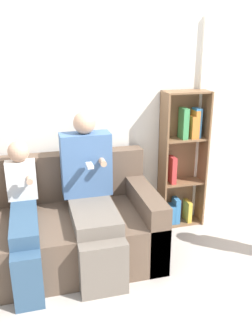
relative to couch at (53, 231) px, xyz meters
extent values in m
plane|color=#BCB2A8|center=(0.33, -0.55, -0.29)|extent=(14.00, 14.00, 0.00)
cube|color=silver|center=(0.33, 0.49, 0.99)|extent=(10.00, 0.06, 2.55)
cube|color=silver|center=(1.95, 0.44, 0.74)|extent=(0.85, 0.04, 2.05)
cube|color=brown|center=(0.00, -0.12, -0.07)|extent=(1.79, 0.75, 0.43)
cube|color=brown|center=(0.00, 0.34, 0.15)|extent=(1.79, 0.16, 0.87)
cube|color=brown|center=(0.81, -0.12, 0.02)|extent=(0.17, 0.75, 0.62)
cube|color=#70665B|center=(0.33, -0.55, -0.07)|extent=(0.37, 0.12, 0.43)
cube|color=#70665B|center=(0.33, -0.22, 0.20)|extent=(0.37, 0.54, 0.11)
cube|color=#476B9E|center=(0.33, 0.14, 0.53)|extent=(0.43, 0.19, 0.55)
sphere|color=tan|center=(0.33, 0.14, 0.90)|extent=(0.19, 0.19, 0.19)
cylinder|color=tan|center=(0.45, 0.00, 0.59)|extent=(0.05, 0.10, 0.05)
cube|color=white|center=(0.33, -0.05, 0.59)|extent=(0.05, 0.12, 0.02)
cube|color=#335170|center=(-0.22, -0.55, -0.07)|extent=(0.21, 0.12, 0.43)
cube|color=#335170|center=(-0.22, -0.18, 0.20)|extent=(0.21, 0.62, 0.11)
cube|color=white|center=(-0.22, 0.18, 0.43)|extent=(0.25, 0.11, 0.34)
sphere|color=tan|center=(-0.22, 0.18, 0.68)|extent=(0.18, 0.18, 0.18)
cylinder|color=tan|center=(-0.15, 0.08, 0.46)|extent=(0.05, 0.10, 0.05)
cube|color=white|center=(-0.22, 0.03, 0.46)|extent=(0.05, 0.12, 0.02)
cube|color=brown|center=(1.13, 0.34, 0.41)|extent=(0.02, 0.23, 1.39)
cube|color=brown|center=(1.56, 0.34, 0.41)|extent=(0.02, 0.23, 1.39)
cube|color=brown|center=(1.34, 0.44, 0.41)|extent=(0.45, 0.02, 1.39)
cube|color=brown|center=(1.34, 0.34, -0.28)|extent=(0.41, 0.19, 0.02)
cube|color=brown|center=(1.34, 0.34, 0.18)|extent=(0.41, 0.19, 0.02)
cube|color=brown|center=(1.34, 0.34, 0.64)|extent=(0.41, 0.19, 0.02)
cube|color=brown|center=(1.34, 0.34, 1.10)|extent=(0.41, 0.19, 0.02)
cube|color=teal|center=(1.29, 0.34, -0.13)|extent=(0.05, 0.13, 0.27)
cube|color=#429956|center=(1.32, 0.34, 0.80)|extent=(0.06, 0.14, 0.30)
cube|color=gold|center=(1.43, 0.34, -0.16)|extent=(0.04, 0.15, 0.22)
cube|color=orange|center=(1.42, 0.34, 0.76)|extent=(0.07, 0.14, 0.22)
cube|color=#C63838|center=(1.23, 0.34, 0.32)|extent=(0.05, 0.13, 0.27)
cube|color=orange|center=(1.45, 0.34, 0.78)|extent=(0.04, 0.13, 0.27)
cube|color=teal|center=(1.46, 0.34, 0.79)|extent=(0.06, 0.11, 0.29)
cube|color=teal|center=(1.24, 0.34, -0.17)|extent=(0.07, 0.13, 0.20)
camera|label=1|loc=(-0.10, -2.77, 1.56)|focal=38.00mm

